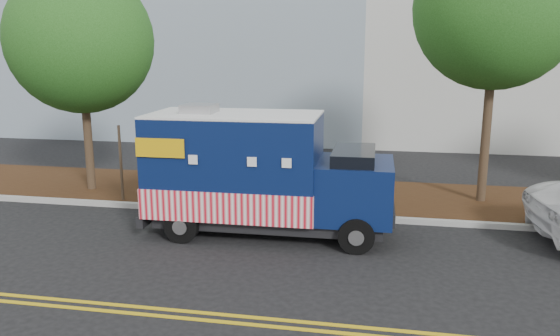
# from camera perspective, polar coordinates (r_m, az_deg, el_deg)

# --- Properties ---
(ground) EXTENTS (120.00, 120.00, 0.00)m
(ground) POSITION_cam_1_polar(r_m,az_deg,el_deg) (14.03, -1.79, -6.70)
(ground) COLOR black
(ground) RESTS_ON ground
(curb) EXTENTS (120.00, 0.18, 0.15)m
(curb) POSITION_cam_1_polar(r_m,az_deg,el_deg) (15.31, -0.66, -4.74)
(curb) COLOR #9E9E99
(curb) RESTS_ON ground
(mulch_strip) EXTENTS (120.00, 4.00, 0.15)m
(mulch_strip) POSITION_cam_1_polar(r_m,az_deg,el_deg) (17.29, 0.71, -2.71)
(mulch_strip) COLOR #321A0D
(mulch_strip) RESTS_ON ground
(centerline_near) EXTENTS (120.00, 0.10, 0.01)m
(centerline_near) POSITION_cam_1_polar(r_m,az_deg,el_deg) (10.07, -7.42, -14.83)
(centerline_near) COLOR gold
(centerline_near) RESTS_ON ground
(centerline_far) EXTENTS (120.00, 0.10, 0.01)m
(centerline_far) POSITION_cam_1_polar(r_m,az_deg,el_deg) (9.86, -7.89, -15.47)
(centerline_far) COLOR gold
(centerline_far) RESTS_ON ground
(tree_a) EXTENTS (4.43, 4.43, 7.03)m
(tree_a) POSITION_cam_1_polar(r_m,az_deg,el_deg) (18.12, -20.12, 12.37)
(tree_a) COLOR #38281C
(tree_a) RESTS_ON ground
(tree_c) EXTENTS (4.54, 4.54, 7.96)m
(tree_c) POSITION_cam_1_polar(r_m,az_deg,el_deg) (16.81, 21.67, 15.28)
(tree_c) COLOR #38281C
(tree_c) RESTS_ON ground
(sign_post) EXTENTS (0.06, 0.06, 2.40)m
(sign_post) POSITION_cam_1_polar(r_m,az_deg,el_deg) (16.74, -16.28, 0.24)
(sign_post) COLOR #473828
(sign_post) RESTS_ON ground
(food_truck) EXTENTS (6.18, 2.43, 3.24)m
(food_truck) POSITION_cam_1_polar(r_m,az_deg,el_deg) (13.61, -2.45, -0.87)
(food_truck) COLOR black
(food_truck) RESTS_ON ground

